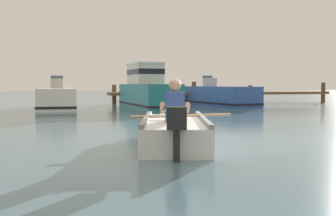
{
  "coord_description": "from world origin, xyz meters",
  "views": [
    {
      "loc": [
        -3.22,
        -7.62,
        1.1
      ],
      "look_at": [
        -0.48,
        1.5,
        0.55
      ],
      "focal_mm": 44.42,
      "sensor_mm": 36.0,
      "label": 1
    }
  ],
  "objects_px": {
    "moored_boat_white": "(57,99)",
    "moored_boat_teal": "(147,91)",
    "moored_boat_blue": "(214,96)",
    "rowboat_with_person": "(175,131)"
  },
  "relations": [
    {
      "from": "rowboat_with_person",
      "to": "moored_boat_blue",
      "type": "relative_size",
      "value": 0.56
    },
    {
      "from": "rowboat_with_person",
      "to": "moored_boat_white",
      "type": "xyz_separation_m",
      "value": [
        -1.7,
        11.97,
        0.19
      ]
    },
    {
      "from": "moored_boat_teal",
      "to": "moored_boat_blue",
      "type": "height_order",
      "value": "moored_boat_teal"
    },
    {
      "from": "moored_boat_white",
      "to": "moored_boat_teal",
      "type": "distance_m",
      "value": 4.06
    },
    {
      "from": "rowboat_with_person",
      "to": "moored_boat_white",
      "type": "bearing_deg",
      "value": 98.06
    },
    {
      "from": "rowboat_with_person",
      "to": "moored_boat_teal",
      "type": "height_order",
      "value": "moored_boat_teal"
    },
    {
      "from": "moored_boat_teal",
      "to": "moored_boat_white",
      "type": "bearing_deg",
      "value": 172.56
    },
    {
      "from": "moored_boat_white",
      "to": "moored_boat_teal",
      "type": "height_order",
      "value": "moored_boat_teal"
    },
    {
      "from": "moored_boat_teal",
      "to": "rowboat_with_person",
      "type": "bearing_deg",
      "value": -101.43
    },
    {
      "from": "moored_boat_blue",
      "to": "moored_boat_white",
      "type": "bearing_deg",
      "value": -173.62
    }
  ]
}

